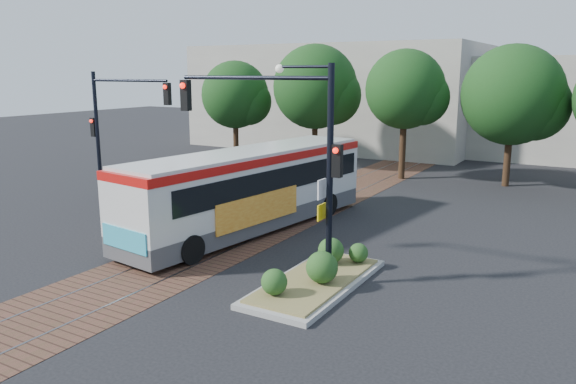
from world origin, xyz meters
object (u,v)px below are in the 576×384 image
traffic_island (318,274)px  parked_car (227,169)px  city_bus (251,186)px  signal_pole_left (113,119)px  officer (114,193)px  signal_pole_main (291,138)px

traffic_island → parked_car: (-11.60, 11.42, 0.33)m
city_bus → signal_pole_left: 8.69m
traffic_island → parked_car: 16.29m
parked_car → city_bus: bearing=-151.8°
signal_pole_left → traffic_island: bearing=-20.4°
signal_pole_left → officer: bearing=-47.5°
signal_pole_main → traffic_island: bearing=-5.4°
traffic_island → signal_pole_left: size_ratio=0.87×
city_bus → officer: city_bus is taller
officer → parked_car: size_ratio=0.36×
traffic_island → officer: (-11.68, 3.25, 0.48)m
signal_pole_left → city_bus: bearing=-7.2°
city_bus → officer: size_ratio=7.25×
city_bus → traffic_island: city_bus is taller
city_bus → signal_pole_left: (-8.36, 1.06, 2.14)m
signal_pole_main → signal_pole_left: bearing=158.6°
signal_pole_left → parked_car: bearing=76.4°
city_bus → traffic_island: size_ratio=2.27×
parked_car → officer: bearing=166.0°
signal_pole_main → officer: bearing=163.6°
traffic_island → signal_pole_left: signal_pole_left is taller
signal_pole_left → officer: 3.78m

